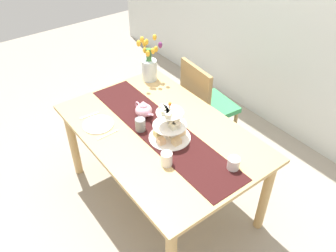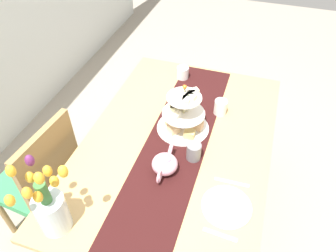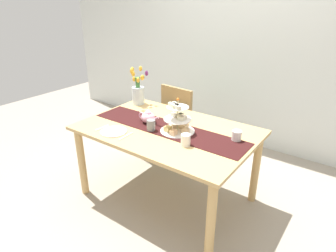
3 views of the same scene
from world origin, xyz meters
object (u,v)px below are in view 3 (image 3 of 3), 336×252
at_px(dining_table, 167,138).
at_px(tiered_cake_stand, 178,121).
at_px(mug_white_text, 186,140).
at_px(tulip_vase, 138,91).
at_px(fork_left, 102,128).
at_px(mug_grey, 151,125).
at_px(teapot, 148,117).
at_px(cream_jug, 237,136).
at_px(dinner_plate_left, 114,132).
at_px(chair_left, 182,119).
at_px(knife_left, 126,136).

relative_size(dining_table, tiered_cake_stand, 5.08).
bearing_deg(mug_white_text, tulip_vase, 151.08).
xyz_separation_m(tiered_cake_stand, fork_left, (-0.59, -0.34, -0.10)).
distance_m(mug_grey, mug_white_text, 0.40).
height_order(teapot, tulip_vase, tulip_vase).
xyz_separation_m(cream_jug, dinner_plate_left, (-0.93, -0.48, -0.04)).
bearing_deg(dining_table, tiered_cake_stand, 0.93).
height_order(tulip_vase, mug_grey, tulip_vase).
height_order(tulip_vase, dinner_plate_left, tulip_vase).
height_order(dining_table, mug_white_text, mug_white_text).
bearing_deg(dining_table, dinner_plate_left, -134.38).
relative_size(fork_left, mug_white_text, 1.58).
relative_size(chair_left, tiered_cake_stand, 2.99).
relative_size(dinner_plate_left, fork_left, 1.53).
height_order(fork_left, mug_grey, mug_grey).
distance_m(dinner_plate_left, knife_left, 0.15).
distance_m(dining_table, chair_left, 0.81).
relative_size(dining_table, fork_left, 10.30).
xyz_separation_m(teapot, dinner_plate_left, (-0.11, -0.34, -0.05)).
xyz_separation_m(tiered_cake_stand, mug_white_text, (0.20, -0.18, -0.05)).
distance_m(tiered_cake_stand, mug_white_text, 0.27).
relative_size(chair_left, cream_jug, 10.71).
bearing_deg(tulip_vase, mug_grey, -39.97).
bearing_deg(cream_jug, dining_table, -166.60).
distance_m(tulip_vase, cream_jug, 1.27).
bearing_deg(cream_jug, dinner_plate_left, -152.71).
distance_m(teapot, dinner_plate_left, 0.36).
distance_m(tiered_cake_stand, dinner_plate_left, 0.56).
bearing_deg(knife_left, dinner_plate_left, 180.00).
distance_m(dining_table, cream_jug, 0.63).
bearing_deg(fork_left, dining_table, 35.34).
bearing_deg(knife_left, dining_table, 61.33).
distance_m(cream_jug, fork_left, 1.17).
xyz_separation_m(teapot, fork_left, (-0.26, -0.34, -0.06)).
height_order(dining_table, tiered_cake_stand, tiered_cake_stand).
relative_size(chair_left, tulip_vase, 2.20).
bearing_deg(fork_left, tiered_cake_stand, 29.97).
height_order(dining_table, cream_jug, cream_jug).
height_order(chair_left, mug_white_text, chair_left).
bearing_deg(cream_jug, mug_white_text, -132.09).
distance_m(dining_table, teapot, 0.27).
xyz_separation_m(cream_jug, knife_left, (-0.78, -0.48, -0.04)).
height_order(cream_jug, mug_grey, mug_grey).
relative_size(teapot, tulip_vase, 0.58).
bearing_deg(mug_grey, fork_left, -150.22).
height_order(dining_table, fork_left, fork_left).
height_order(dining_table, chair_left, chair_left).
distance_m(chair_left, mug_grey, 0.92).
xyz_separation_m(chair_left, teapot, (0.10, -0.73, 0.29)).
xyz_separation_m(cream_jug, mug_white_text, (-0.29, -0.32, 0.01)).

